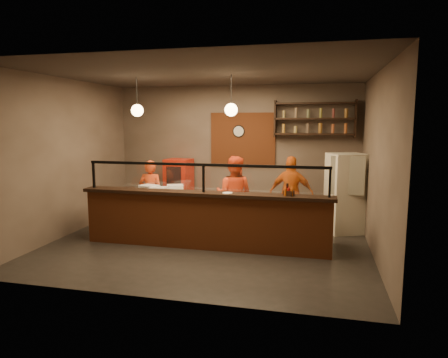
% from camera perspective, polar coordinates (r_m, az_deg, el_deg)
% --- Properties ---
extents(floor, '(6.00, 6.00, 0.00)m').
position_cam_1_polar(floor, '(7.81, -2.25, -9.17)').
color(floor, black).
rests_on(floor, ground).
extents(ceiling, '(6.00, 6.00, 0.00)m').
position_cam_1_polar(ceiling, '(7.51, -2.39, 14.83)').
color(ceiling, '#3C332E').
rests_on(ceiling, wall_back).
extents(wall_back, '(6.00, 0.00, 6.00)m').
position_cam_1_polar(wall_back, '(9.91, 1.59, 3.95)').
color(wall_back, '#6B5A4E').
rests_on(wall_back, floor).
extents(wall_left, '(0.00, 5.00, 5.00)m').
position_cam_1_polar(wall_left, '(8.79, -21.54, 2.85)').
color(wall_left, '#6B5A4E').
rests_on(wall_left, floor).
extents(wall_right, '(0.00, 5.00, 5.00)m').
position_cam_1_polar(wall_right, '(7.28, 21.06, 1.89)').
color(wall_right, '#6B5A4E').
rests_on(wall_right, floor).
extents(wall_front, '(6.00, 0.00, 6.00)m').
position_cam_1_polar(wall_front, '(5.15, -9.84, -0.07)').
color(wall_front, '#6B5A4E').
rests_on(wall_front, floor).
extents(brick_patch, '(1.60, 0.04, 1.30)m').
position_cam_1_polar(brick_patch, '(9.83, 2.71, 5.66)').
color(brick_patch, brown).
rests_on(brick_patch, wall_back).
extents(service_counter, '(4.60, 0.25, 1.00)m').
position_cam_1_polar(service_counter, '(7.40, -2.90, -6.14)').
color(service_counter, brown).
rests_on(service_counter, floor).
extents(counter_ledge, '(4.70, 0.37, 0.06)m').
position_cam_1_polar(counter_ledge, '(7.29, -2.93, -2.10)').
color(counter_ledge, black).
rests_on(counter_ledge, service_counter).
extents(worktop_cabinet, '(4.60, 0.75, 0.85)m').
position_cam_1_polar(worktop_cabinet, '(7.88, -1.88, -5.80)').
color(worktop_cabinet, gray).
rests_on(worktop_cabinet, floor).
extents(worktop, '(4.60, 0.75, 0.05)m').
position_cam_1_polar(worktop, '(7.79, -1.89, -2.59)').
color(worktop, silver).
rests_on(worktop, worktop_cabinet).
extents(sneeze_guard, '(4.50, 0.05, 0.52)m').
position_cam_1_polar(sneeze_guard, '(7.23, -2.95, 0.55)').
color(sneeze_guard, white).
rests_on(sneeze_guard, counter_ledge).
extents(wall_shelving, '(1.84, 0.28, 0.85)m').
position_cam_1_polar(wall_shelving, '(9.50, 12.79, 8.40)').
color(wall_shelving, black).
rests_on(wall_shelving, wall_back).
extents(wall_clock, '(0.30, 0.04, 0.30)m').
position_cam_1_polar(wall_clock, '(9.83, 2.13, 6.83)').
color(wall_clock, black).
rests_on(wall_clock, wall_back).
extents(pendant_left, '(0.24, 0.24, 0.77)m').
position_cam_1_polar(pendant_left, '(8.18, -12.29, 9.56)').
color(pendant_left, black).
rests_on(pendant_left, ceiling).
extents(pendant_right, '(0.24, 0.24, 0.77)m').
position_cam_1_polar(pendant_right, '(7.56, 1.02, 9.87)').
color(pendant_right, black).
rests_on(pendant_right, ceiling).
extents(cook_left, '(0.57, 0.39, 1.50)m').
position_cam_1_polar(cook_left, '(8.97, -10.38, -2.10)').
color(cook_left, red).
rests_on(cook_left, floor).
extents(cook_mid, '(0.84, 0.69, 1.63)m').
position_cam_1_polar(cook_mid, '(8.35, 1.42, -2.28)').
color(cook_mid, red).
rests_on(cook_mid, floor).
extents(cook_right, '(0.96, 0.44, 1.60)m').
position_cam_1_polar(cook_right, '(8.70, 9.60, -2.05)').
color(cook_right, '#CC5613').
rests_on(cook_right, floor).
extents(fridge, '(0.89, 0.86, 1.68)m').
position_cam_1_polar(fridge, '(8.78, 16.98, -1.96)').
color(fridge, beige).
rests_on(fridge, floor).
extents(red_cooler, '(0.65, 0.61, 1.41)m').
position_cam_1_polar(red_cooler, '(10.05, -6.46, -1.17)').
color(red_cooler, red).
rests_on(red_cooler, floor).
extents(pizza_dough, '(0.73, 0.73, 0.01)m').
position_cam_1_polar(pizza_dough, '(7.72, 0.85, -2.44)').
color(pizza_dough, '#EDE5C9').
rests_on(pizza_dough, worktop).
extents(prep_tub_a, '(0.42, 0.38, 0.17)m').
position_cam_1_polar(prep_tub_a, '(8.15, -10.63, -1.46)').
color(prep_tub_a, silver).
rests_on(prep_tub_a, worktop).
extents(prep_tub_b, '(0.39, 0.36, 0.16)m').
position_cam_1_polar(prep_tub_b, '(8.15, -6.99, -1.40)').
color(prep_tub_b, silver).
rests_on(prep_tub_b, worktop).
extents(prep_tub_c, '(0.35, 0.28, 0.17)m').
position_cam_1_polar(prep_tub_c, '(7.89, -9.37, -1.75)').
color(prep_tub_c, silver).
rests_on(prep_tub_c, worktop).
extents(rolling_pin, '(0.36, 0.09, 0.06)m').
position_cam_1_polar(rolling_pin, '(7.87, -4.67, -2.09)').
color(rolling_pin, yellow).
rests_on(rolling_pin, worktop).
extents(condiment_caddy, '(0.20, 0.17, 0.09)m').
position_cam_1_polar(condiment_caddy, '(7.00, 9.23, -1.99)').
color(condiment_caddy, black).
rests_on(condiment_caddy, counter_ledge).
extents(pepper_mill, '(0.05, 0.05, 0.20)m').
position_cam_1_polar(pepper_mill, '(7.06, 9.01, -1.44)').
color(pepper_mill, black).
rests_on(pepper_mill, counter_ledge).
extents(small_plate, '(0.23, 0.23, 0.01)m').
position_cam_1_polar(small_plate, '(7.14, 0.49, -2.02)').
color(small_plate, silver).
rests_on(small_plate, counter_ledge).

